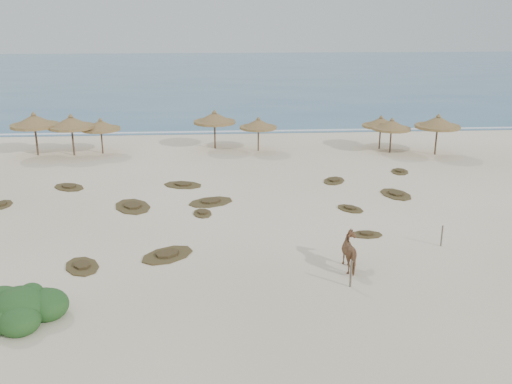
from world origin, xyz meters
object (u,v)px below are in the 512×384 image
(palapa_0, at_px, (71,123))
(horse, at_px, (352,252))
(palapa_1, at_px, (34,121))
(bush, at_px, (21,308))

(palapa_0, relative_size, horse, 2.12)
(palapa_1, bearing_deg, bush, -75.06)
(horse, xyz_separation_m, bush, (-12.21, -3.23, -0.28))
(palapa_0, relative_size, bush, 1.20)
(palapa_1, relative_size, bush, 1.21)
(palapa_0, xyz_separation_m, palapa_1, (-2.67, 0.22, 0.11))
(palapa_1, bearing_deg, palapa_0, -4.73)
(horse, height_order, bush, horse)
(palapa_0, xyz_separation_m, horse, (15.94, -20.53, -1.66))
(palapa_0, height_order, bush, palapa_0)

